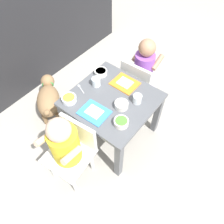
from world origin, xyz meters
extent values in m
plane|color=#9E998E|center=(0.00, 0.00, 0.00)|extent=(7.00, 7.00, 0.00)
cube|color=#232326|center=(0.00, 1.10, 0.44)|extent=(2.33, 0.35, 0.89)
cube|color=#515459|center=(0.00, 0.00, 0.43)|extent=(0.56, 0.57, 0.03)
cube|color=#515459|center=(-0.25, -0.26, 0.21)|extent=(0.04, 0.04, 0.41)
cube|color=#515459|center=(0.25, -0.26, 0.21)|extent=(0.04, 0.04, 0.41)
cube|color=#515459|center=(-0.25, 0.26, 0.21)|extent=(0.04, 0.04, 0.41)
cube|color=#515459|center=(0.25, 0.26, 0.21)|extent=(0.04, 0.04, 0.41)
cube|color=silver|center=(-0.45, 0.01, 0.27)|extent=(0.31, 0.31, 0.02)
cube|color=silver|center=(-0.32, 0.02, 0.39)|extent=(0.05, 0.27, 0.22)
cylinder|color=yellow|center=(-0.45, 0.01, 0.41)|extent=(0.18, 0.18, 0.26)
sphere|color=beige|center=(-0.46, 0.00, 0.60)|extent=(0.14, 0.14, 0.14)
cylinder|color=silver|center=(-0.56, 0.10, 0.13)|extent=(0.03, 0.03, 0.26)
cylinder|color=silver|center=(-0.54, -0.10, 0.13)|extent=(0.03, 0.03, 0.26)
cylinder|color=silver|center=(-0.36, 0.11, 0.13)|extent=(0.03, 0.03, 0.26)
cylinder|color=silver|center=(-0.34, -0.08, 0.13)|extent=(0.03, 0.03, 0.26)
cylinder|color=beige|center=(-0.51, 0.10, 0.47)|extent=(0.15, 0.05, 0.09)
cylinder|color=beige|center=(-0.49, -0.10, 0.47)|extent=(0.15, 0.05, 0.09)
cube|color=silver|center=(0.45, 0.03, 0.27)|extent=(0.29, 0.29, 0.02)
cube|color=silver|center=(0.32, 0.02, 0.39)|extent=(0.03, 0.27, 0.22)
cylinder|color=purple|center=(0.45, 0.03, 0.40)|extent=(0.16, 0.16, 0.24)
sphere|color=#A87A5B|center=(0.46, 0.03, 0.58)|extent=(0.13, 0.13, 0.13)
cylinder|color=silver|center=(0.55, -0.07, 0.13)|extent=(0.03, 0.03, 0.26)
cylinder|color=silver|center=(0.55, 0.13, 0.13)|extent=(0.03, 0.03, 0.26)
cylinder|color=silver|center=(0.35, -0.08, 0.13)|extent=(0.03, 0.03, 0.26)
cylinder|color=silver|center=(0.35, 0.12, 0.13)|extent=(0.03, 0.03, 0.26)
cylinder|color=#A87A5B|center=(0.50, -0.06, 0.46)|extent=(0.15, 0.05, 0.09)
cylinder|color=#A87A5B|center=(0.50, 0.12, 0.46)|extent=(0.15, 0.05, 0.09)
ellipsoid|color=olive|center=(-0.18, 0.54, 0.19)|extent=(0.36, 0.37, 0.18)
sphere|color=olive|center=(-0.05, 0.68, 0.23)|extent=(0.12, 0.12, 0.12)
sphere|color=black|center=(-0.02, 0.71, 0.23)|extent=(0.05, 0.05, 0.05)
torus|color=green|center=(-0.07, 0.65, 0.22)|extent=(0.09, 0.09, 0.10)
sphere|color=olive|center=(-0.28, 0.43, 0.22)|extent=(0.05, 0.05, 0.05)
cylinder|color=olive|center=(-0.08, 0.57, 0.06)|extent=(0.04, 0.04, 0.11)
cylinder|color=olive|center=(-0.16, 0.64, 0.06)|extent=(0.04, 0.04, 0.11)
cylinder|color=olive|center=(-0.20, 0.44, 0.06)|extent=(0.04, 0.04, 0.11)
cylinder|color=olive|center=(-0.28, 0.51, 0.06)|extent=(0.04, 0.04, 0.11)
cube|color=#388CD8|center=(-0.17, 0.01, 0.44)|extent=(0.16, 0.19, 0.01)
cube|color=white|center=(-0.17, 0.01, 0.45)|extent=(0.09, 0.11, 0.01)
cube|color=orange|center=(0.17, 0.01, 0.44)|extent=(0.16, 0.19, 0.01)
cube|color=white|center=(0.17, 0.01, 0.45)|extent=(0.09, 0.10, 0.01)
cylinder|color=white|center=(0.03, 0.17, 0.47)|extent=(0.06, 0.06, 0.06)
cylinder|color=silver|center=(0.03, 0.17, 0.46)|extent=(0.05, 0.05, 0.04)
cylinder|color=white|center=(0.08, -0.15, 0.47)|extent=(0.06, 0.06, 0.06)
cylinder|color=silver|center=(0.08, -0.15, 0.46)|extent=(0.05, 0.05, 0.04)
cylinder|color=silver|center=(-0.13, -0.18, 0.46)|extent=(0.10, 0.10, 0.04)
cylinder|color=#4C8C33|center=(-0.13, -0.18, 0.47)|extent=(0.08, 0.08, 0.01)
cylinder|color=white|center=(0.14, 0.22, 0.46)|extent=(0.10, 0.10, 0.04)
cylinder|color=#B26633|center=(0.14, 0.22, 0.47)|extent=(0.08, 0.08, 0.01)
cylinder|color=white|center=(-0.20, 0.22, 0.46)|extent=(0.10, 0.10, 0.04)
cylinder|color=gold|center=(-0.20, 0.22, 0.47)|extent=(0.08, 0.08, 0.01)
cylinder|color=silver|center=(-0.02, -0.09, 0.46)|extent=(0.09, 0.09, 0.04)
cylinder|color=#B26633|center=(-0.02, -0.09, 0.48)|extent=(0.08, 0.08, 0.01)
cylinder|color=silver|center=(-0.07, 0.22, 0.44)|extent=(0.03, 0.07, 0.01)
ellipsoid|color=silver|center=(-0.06, 0.26, 0.44)|extent=(0.03, 0.03, 0.01)
camera|label=1|loc=(-0.78, -0.62, 1.58)|focal=35.03mm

